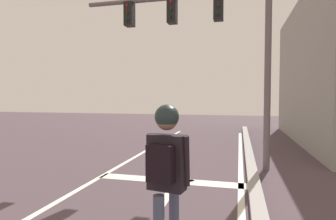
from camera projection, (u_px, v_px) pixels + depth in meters
The scene contains 8 objects.
lane_line_center at pixel (70, 194), 5.23m from camera, with size 0.12×20.00×0.01m, color silver.
lane_line_curbside at pixel (241, 211), 4.47m from camera, with size 0.12×20.00×0.01m, color silver.
stop_bar at pixel (171, 181), 6.10m from camera, with size 3.24×0.40×0.01m, color silver.
lane_arrow_stem at pixel (170, 193), 5.30m from camera, with size 0.16×1.40×0.01m, color silver.
lane_arrow_head at pixel (179, 180), 6.13m from camera, with size 0.56×0.44×0.01m, color silver.
curb_strip at pixel (258, 208), 4.41m from camera, with size 0.24×24.00×0.14m, color #9D9A97.
skater at pixel (166, 165), 2.82m from camera, with size 0.45×0.62×1.65m.
traffic_signal_mast at pixel (207, 30), 7.24m from camera, with size 4.91×0.34×4.90m.
Camera 1 is at (2.65, 1.45, 1.81)m, focal length 30.16 mm.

